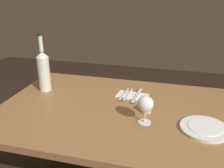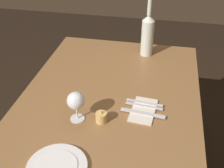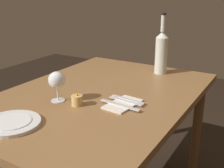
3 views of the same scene
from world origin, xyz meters
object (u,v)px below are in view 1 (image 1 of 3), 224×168
at_px(wine_bottle, 44,70).
at_px(folded_napkin, 132,96).
at_px(wine_glass_left, 145,105).
at_px(table_knife, 137,95).
at_px(dinner_plate, 205,128).
at_px(votive_candle, 147,108).
at_px(fork_outer, 124,94).
at_px(fork_inner, 128,94).

relative_size(wine_bottle, folded_napkin, 1.85).
distance_m(wine_glass_left, table_knife, 0.32).
bearing_deg(dinner_plate, votive_candle, 160.33).
distance_m(wine_glass_left, dinner_plate, 0.30).
xyz_separation_m(wine_bottle, fork_outer, (0.52, 0.04, -0.13)).
relative_size(votive_candle, dinner_plate, 0.29).
xyz_separation_m(fork_outer, table_knife, (0.08, 0.00, 0.00)).
relative_size(wine_bottle, fork_inner, 2.05).
distance_m(wine_bottle, table_knife, 0.61).
height_order(dinner_plate, table_knife, dinner_plate).
height_order(fork_inner, table_knife, same).
bearing_deg(table_knife, folded_napkin, 180.00).
height_order(wine_bottle, table_knife, wine_bottle).
height_order(fork_inner, fork_outer, same).
bearing_deg(folded_napkin, fork_outer, 180.00).
relative_size(votive_candle, folded_napkin, 0.33).
distance_m(fork_inner, table_knife, 0.05).
distance_m(wine_glass_left, fork_outer, 0.35).
xyz_separation_m(votive_candle, fork_inner, (-0.14, 0.18, -0.01)).
height_order(votive_candle, folded_napkin, votive_candle).
bearing_deg(votive_candle, table_knife, 114.63).
distance_m(votive_candle, fork_inner, 0.23).
relative_size(folded_napkin, fork_outer, 1.11).
bearing_deg(table_knife, dinner_plate, -37.17).
xyz_separation_m(dinner_plate, fork_inner, (-0.43, 0.28, 0.00)).
bearing_deg(dinner_plate, folded_napkin, 144.94).
bearing_deg(votive_candle, folded_napkin, 122.06).
relative_size(wine_glass_left, fork_outer, 0.81).
bearing_deg(dinner_plate, wine_glass_left, -178.53).
xyz_separation_m(wine_glass_left, votive_candle, (-0.00, 0.11, -0.08)).
distance_m(wine_glass_left, folded_napkin, 0.33).
xyz_separation_m(wine_bottle, folded_napkin, (0.57, 0.04, -0.13)).
xyz_separation_m(fork_inner, fork_outer, (-0.03, 0.00, 0.00)).
distance_m(wine_glass_left, votive_candle, 0.14).
bearing_deg(wine_bottle, table_knife, 4.10).
bearing_deg(fork_inner, dinner_plate, -33.45).
distance_m(votive_candle, folded_napkin, 0.21).
distance_m(folded_napkin, table_knife, 0.03).
height_order(wine_bottle, dinner_plate, wine_bottle).
bearing_deg(fork_outer, wine_glass_left, -60.20).
bearing_deg(wine_glass_left, table_knife, 106.54).
xyz_separation_m(wine_glass_left, wine_bottle, (-0.69, 0.25, 0.04)).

